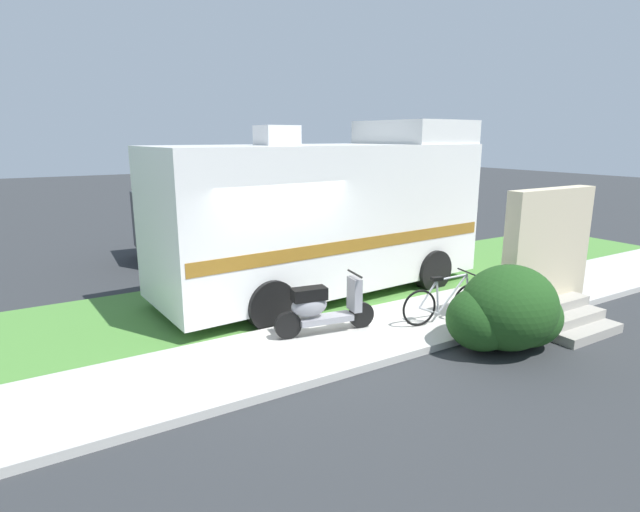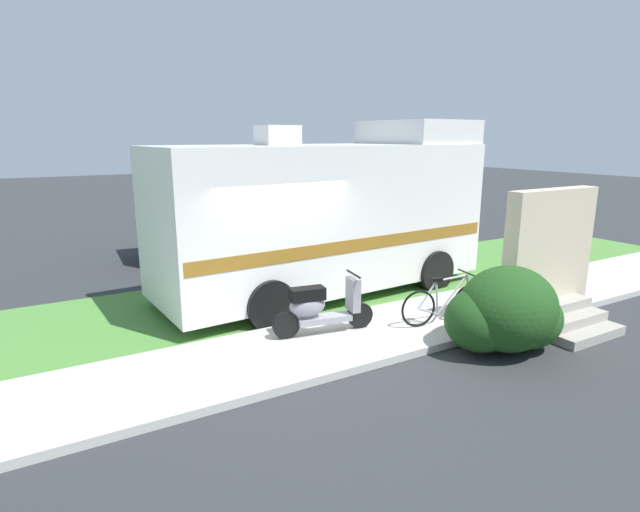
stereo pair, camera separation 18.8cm
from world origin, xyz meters
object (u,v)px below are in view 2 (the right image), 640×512
object	(u,v)px
motorhome_rv	(327,214)
scooter	(320,307)
bicycle	(444,303)
bottle_green	(502,302)
pickup_truck_near	(222,220)

from	to	relation	value
motorhome_rv	scooter	world-z (taller)	motorhome_rv
motorhome_rv	bicycle	distance (m)	3.12
scooter	bottle_green	distance (m)	3.66
bicycle	bottle_green	size ratio (longest dim) A/B	6.10
motorhome_rv	scooter	xyz separation A→B (m)	(-1.40, -2.11, -1.14)
pickup_truck_near	bottle_green	bearing A→B (deg)	-69.23
pickup_truck_near	motorhome_rv	bearing A→B (deg)	-82.24
motorhome_rv	scooter	bearing A→B (deg)	-123.62
bicycle	bottle_green	bearing A→B (deg)	1.20
motorhome_rv	bottle_green	size ratio (longest dim) A/B	26.22
bottle_green	scooter	bearing A→B (deg)	169.86
bottle_green	bicycle	bearing A→B (deg)	-178.80
scooter	pickup_truck_near	size ratio (longest dim) A/B	0.31
motorhome_rv	pickup_truck_near	world-z (taller)	motorhome_rv
motorhome_rv	bottle_green	xyz separation A→B (m)	(2.19, -2.75, -1.49)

